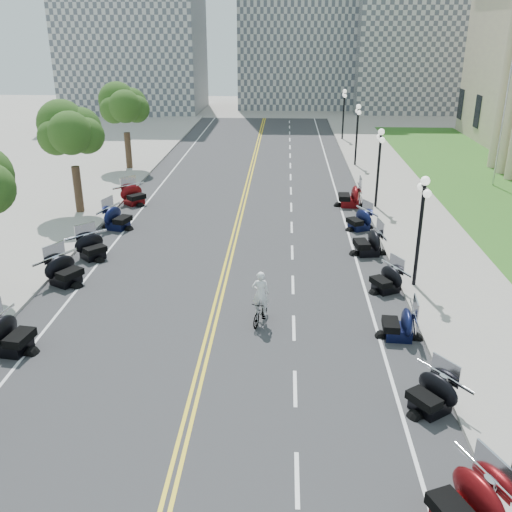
{
  "coord_description": "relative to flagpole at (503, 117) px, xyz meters",
  "views": [
    {
      "loc": [
        2.73,
        -19.53,
        10.84
      ],
      "look_at": [
        1.6,
        2.44,
        2.0
      ],
      "focal_mm": 40.0,
      "sensor_mm": 36.0,
      "label": 1
    }
  ],
  "objects": [
    {
      "name": "ground",
      "position": [
        -18.0,
        -22.0,
        -5.0
      ],
      "size": [
        160.0,
        160.0,
        0.0
      ],
      "primitive_type": "plane",
      "color": "gray"
    },
    {
      "name": "road",
      "position": [
        -18.0,
        -12.0,
        -5.0
      ],
      "size": [
        16.0,
        90.0,
        0.01
      ],
      "primitive_type": "cube",
      "color": "#333335",
      "rests_on": "ground"
    },
    {
      "name": "centerline_yellow_a",
      "position": [
        -18.12,
        -12.0,
        -4.99
      ],
      "size": [
        0.12,
        90.0,
        0.0
      ],
      "primitive_type": "cube",
      "color": "yellow",
      "rests_on": "road"
    },
    {
      "name": "centerline_yellow_b",
      "position": [
        -17.88,
        -12.0,
        -4.99
      ],
      "size": [
        0.12,
        90.0,
        0.0
      ],
      "primitive_type": "cube",
      "color": "yellow",
      "rests_on": "road"
    },
    {
      "name": "edge_line_north",
      "position": [
        -11.6,
        -12.0,
        -4.99
      ],
      "size": [
        0.12,
        90.0,
        0.0
      ],
      "primitive_type": "cube",
      "color": "white",
      "rests_on": "road"
    },
    {
      "name": "edge_line_south",
      "position": [
        -24.4,
        -12.0,
        -4.99
      ],
      "size": [
        0.12,
        90.0,
        0.0
      ],
      "primitive_type": "cube",
      "color": "white",
      "rests_on": "road"
    },
    {
      "name": "lane_dash_4",
      "position": [
        -14.8,
        -30.0,
        -4.99
      ],
      "size": [
        0.12,
        2.0,
        0.0
      ],
      "primitive_type": "cube",
      "color": "white",
      "rests_on": "road"
    },
    {
      "name": "lane_dash_5",
      "position": [
        -14.8,
        -26.0,
        -4.99
      ],
      "size": [
        0.12,
        2.0,
        0.0
      ],
      "primitive_type": "cube",
      "color": "white",
      "rests_on": "road"
    },
    {
      "name": "lane_dash_6",
      "position": [
        -14.8,
        -22.0,
        -4.99
      ],
      "size": [
        0.12,
        2.0,
        0.0
      ],
      "primitive_type": "cube",
      "color": "white",
      "rests_on": "road"
    },
    {
      "name": "lane_dash_7",
      "position": [
        -14.8,
        -18.0,
        -4.99
      ],
      "size": [
        0.12,
        2.0,
        0.0
      ],
      "primitive_type": "cube",
      "color": "white",
      "rests_on": "road"
    },
    {
      "name": "lane_dash_8",
      "position": [
        -14.8,
        -14.0,
        -4.99
      ],
      "size": [
        0.12,
        2.0,
        0.0
      ],
      "primitive_type": "cube",
      "color": "white",
      "rests_on": "road"
    },
    {
      "name": "lane_dash_9",
      "position": [
        -14.8,
        -10.0,
        -4.99
      ],
      "size": [
        0.12,
        2.0,
        0.0
      ],
      "primitive_type": "cube",
      "color": "white",
      "rests_on": "road"
    },
    {
      "name": "lane_dash_10",
      "position": [
        -14.8,
        -6.0,
        -4.99
      ],
      "size": [
        0.12,
        2.0,
        0.0
      ],
      "primitive_type": "cube",
      "color": "white",
      "rests_on": "road"
    },
    {
      "name": "lane_dash_11",
      "position": [
        -14.8,
        -2.0,
        -4.99
      ],
      "size": [
        0.12,
        2.0,
        0.0
      ],
      "primitive_type": "cube",
      "color": "white",
      "rests_on": "road"
    },
    {
      "name": "lane_dash_12",
      "position": [
        -14.8,
        2.0,
        -4.99
      ],
      "size": [
        0.12,
        2.0,
        0.0
      ],
      "primitive_type": "cube",
      "color": "white",
      "rests_on": "road"
    },
    {
      "name": "lane_dash_13",
      "position": [
        -14.8,
        6.0,
        -4.99
      ],
      "size": [
        0.12,
        2.0,
        0.0
      ],
      "primitive_type": "cube",
      "color": "white",
      "rests_on": "road"
    },
    {
      "name": "lane_dash_14",
      "position": [
        -14.8,
        10.0,
        -4.99
      ],
      "size": [
        0.12,
        2.0,
        0.0
      ],
      "primitive_type": "cube",
      "color": "white",
      "rests_on": "road"
    },
    {
      "name": "lane_dash_15",
      "position": [
        -14.8,
        14.0,
        -4.99
      ],
      "size": [
        0.12,
        2.0,
        0.0
      ],
      "primitive_type": "cube",
      "color": "white",
      "rests_on": "road"
    },
    {
      "name": "lane_dash_16",
      "position": [
        -14.8,
        18.0,
        -4.99
      ],
      "size": [
        0.12,
        2.0,
        0.0
      ],
      "primitive_type": "cube",
      "color": "white",
      "rests_on": "road"
    },
    {
      "name": "lane_dash_17",
      "position": [
        -14.8,
        22.0,
        -4.99
      ],
      "size": [
        0.12,
        2.0,
        0.0
      ],
      "primitive_type": "cube",
      "color": "white",
      "rests_on": "road"
    },
    {
      "name": "lane_dash_18",
      "position": [
        -14.8,
        26.0,
        -4.99
      ],
      "size": [
        0.12,
        2.0,
        0.0
      ],
      "primitive_type": "cube",
      "color": "white",
      "rests_on": "road"
    },
    {
      "name": "lane_dash_19",
      "position": [
        -14.8,
        30.0,
        -4.99
      ],
      "size": [
        0.12,
        2.0,
        0.0
      ],
      "primitive_type": "cube",
      "color": "white",
      "rests_on": "road"
    },
    {
      "name": "sidewalk_north",
      "position": [
        -7.5,
        -12.0,
        -4.92
      ],
      "size": [
        5.0,
        90.0,
        0.15
      ],
      "primitive_type": "cube",
      "color": "#9E9991",
      "rests_on": "ground"
    },
    {
      "name": "sidewalk_south",
      "position": [
        -28.5,
        -12.0,
        -4.92
      ],
      "size": [
        5.0,
        90.0,
        0.15
      ],
      "primitive_type": "cube",
      "color": "#9E9991",
      "rests_on": "ground"
    },
    {
      "name": "lawn",
      "position": [
        -0.5,
        -4.0,
        -4.95
      ],
      "size": [
        9.0,
        60.0,
        0.1
      ],
      "primitive_type": "cube",
      "color": "#356023",
      "rests_on": "ground"
    },
    {
      "name": "distant_block_a",
      "position": [
        -36.0,
        40.0,
        8.0
      ],
      "size": [
        18.0,
        14.0,
        26.0
      ],
      "primitive_type": "cube",
      "color": "gray",
      "rests_on": "ground"
    },
    {
      "name": "distant_block_c",
      "position": [
        4.0,
        43.0,
        6.0
      ],
      "size": [
        20.0,
        14.0,
        22.0
      ],
      "primitive_type": "cube",
      "color": "gray",
      "rests_on": "ground"
    },
    {
      "name": "street_lamp_2",
      "position": [
        -9.4,
        -18.0,
        -2.4
      ],
      "size": [
        0.5,
        1.2,
        4.9
      ],
      "primitive_type": null,
      "color": "black",
      "rests_on": "sidewalk_north"
    },
    {
      "name": "street_lamp_3",
      "position": [
        -9.4,
        -6.0,
        -2.4
      ],
      "size": [
        0.5,
        1.2,
        4.9
      ],
      "primitive_type": null,
      "color": "black",
      "rests_on": "sidewalk_north"
    },
    {
      "name": "street_lamp_4",
      "position": [
        -9.4,
        6.0,
        -2.4
      ],
      "size": [
        0.5,
        1.2,
        4.9
      ],
      "primitive_type": null,
      "color": "black",
      "rests_on": "sidewalk_north"
    },
    {
      "name": "street_lamp_5",
      "position": [
        -9.4,
        18.0,
        -2.4
      ],
      "size": [
        0.5,
        1.2,
        4.9
      ],
      "primitive_type": null,
      "color": "black",
      "rests_on": "sidewalk_north"
    },
    {
      "name": "flagpole",
      "position": [
        0.0,
        0.0,
        0.0
      ],
      "size": [
        1.1,
        0.2,
        10.0
      ],
      "primitive_type": null,
      "color": "silver",
      "rests_on": "ground"
    },
    {
      "name": "tree_3",
      "position": [
        -28.0,
        -8.0,
        -0.25
      ],
      "size": [
        4.8,
        4.8,
        9.2
      ],
      "primitive_type": null,
      "color": "#235619",
      "rests_on": "sidewalk_south"
    },
    {
      "name": "tree_4",
      "position": [
        -28.0,
        4.0,
        -0.25
      ],
      "size": [
        4.8,
        4.8,
        9.2
      ],
      "primitive_type": null,
      "color": "#235619",
      "rests_on": "sidewalk_south"
    },
    {
      "name": "motorcycle_n_3",
      "position": [
        -10.98,
        -31.34,
        -4.22
      ],
      "size": [
        2.91,
        2.91,
        1.55
      ],
      "primitive_type": null,
      "rotation": [
        0.0,
        0.0,
        -1.17
      ],
      "color": "#590A0C",
      "rests_on": "road"
    },
    {
      "name": "motorcycle_n_4",
      "position": [
        -10.73,
        -26.92,
        -4.35
      ],
      "size": [
        2.59,
        2.59,
        1.3
      ],
      "primitive_type": null,
      "rotation": [
        0.0,
        0.0,
        -0.95
      ],
      "color": "black",
      "rests_on": "road"
    },
    {
      "name": "motorcycle_n_5",
      "position": [
        -10.9,
        -22.54,
        -4.34
      ],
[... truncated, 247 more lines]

